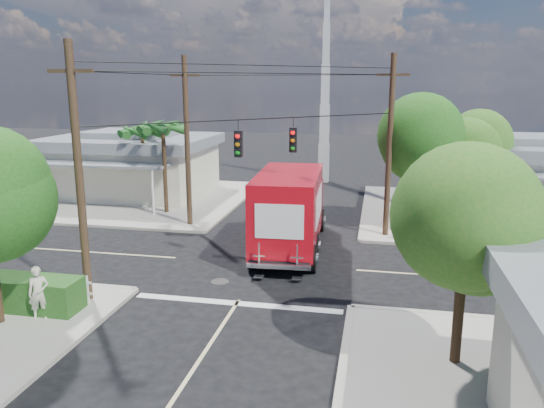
# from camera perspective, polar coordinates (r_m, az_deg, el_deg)

# --- Properties ---
(ground) EXTENTS (120.00, 120.00, 0.00)m
(ground) POSITION_cam_1_polar(r_m,az_deg,el_deg) (23.02, -0.99, -6.44)
(ground) COLOR black
(ground) RESTS_ON ground
(sidewalk_ne) EXTENTS (14.12, 14.12, 0.14)m
(sidewalk_ne) POSITION_cam_1_polar(r_m,az_deg,el_deg) (33.53, 21.75, -1.05)
(sidewalk_ne) COLOR #A8A297
(sidewalk_ne) RESTS_ON ground
(sidewalk_nw) EXTENTS (14.12, 14.12, 0.14)m
(sidewalk_nw) POSITION_cam_1_polar(r_m,az_deg,el_deg) (36.45, -14.14, 0.55)
(sidewalk_nw) COLOR #A8A297
(sidewalk_nw) RESTS_ON ground
(road_markings) EXTENTS (32.00, 32.00, 0.01)m
(road_markings) POSITION_cam_1_polar(r_m,az_deg,el_deg) (21.66, -1.84, -7.69)
(road_markings) COLOR beige
(road_markings) RESTS_ON ground
(building_ne) EXTENTS (11.80, 10.20, 4.50)m
(building_ne) POSITION_cam_1_polar(r_m,az_deg,el_deg) (34.48, 24.40, 2.90)
(building_ne) COLOR silver
(building_ne) RESTS_ON sidewalk_ne
(building_nw) EXTENTS (10.80, 10.20, 4.30)m
(building_nw) POSITION_cam_1_polar(r_m,az_deg,el_deg) (37.96, -14.83, 4.30)
(building_nw) COLOR beige
(building_nw) RESTS_ON sidewalk_nw
(radio_tower) EXTENTS (0.80, 0.80, 17.00)m
(radio_tower) POSITION_cam_1_polar(r_m,az_deg,el_deg) (41.46, 5.71, 10.11)
(radio_tower) COLOR silver
(radio_tower) RESTS_ON ground
(tree_ne_front) EXTENTS (4.21, 4.14, 6.66)m
(tree_ne_front) POSITION_cam_1_polar(r_m,az_deg,el_deg) (28.22, 16.60, 6.56)
(tree_ne_front) COLOR #422D1C
(tree_ne_front) RESTS_ON sidewalk_ne
(tree_ne_back) EXTENTS (3.77, 3.66, 5.82)m
(tree_ne_back) POSITION_cam_1_polar(r_m,az_deg,el_deg) (30.78, 21.03, 5.64)
(tree_ne_back) COLOR #422D1C
(tree_ne_back) RESTS_ON sidewalk_ne
(tree_se) EXTENTS (3.67, 3.54, 5.62)m
(tree_se) POSITION_cam_1_polar(r_m,az_deg,el_deg) (14.60, 20.20, -2.12)
(tree_se) COLOR #422D1C
(tree_se) RESTS_ON sidewalk_se
(palm_nw_front) EXTENTS (3.01, 3.08, 5.59)m
(palm_nw_front) POSITION_cam_1_polar(r_m,az_deg,el_deg) (31.29, -11.66, 7.91)
(palm_nw_front) COLOR #422D1C
(palm_nw_front) RESTS_ON sidewalk_nw
(palm_nw_back) EXTENTS (3.01, 3.08, 5.19)m
(palm_nw_back) POSITION_cam_1_polar(r_m,az_deg,el_deg) (33.50, -13.80, 7.48)
(palm_nw_back) COLOR #422D1C
(palm_nw_back) RESTS_ON sidewalk_nw
(utility_poles) EXTENTS (12.00, 10.68, 9.00)m
(utility_poles) POSITION_cam_1_polar(r_m,az_deg,el_deg) (23.84, -3.94, 5.77)
(utility_poles) COLOR #473321
(utility_poles) RESTS_ON ground
(picket_fence) EXTENTS (5.94, 0.06, 1.00)m
(picket_fence) POSITION_cam_1_polar(r_m,az_deg,el_deg) (21.16, -25.87, -7.60)
(picket_fence) COLOR silver
(picket_fence) RESTS_ON sidewalk_sw
(vending_boxes) EXTENTS (1.90, 0.50, 1.10)m
(vending_boxes) POSITION_cam_1_polar(r_m,az_deg,el_deg) (28.32, 14.74, -1.70)
(vending_boxes) COLOR red
(vending_boxes) RESTS_ON sidewalk_ne
(delivery_truck) EXTENTS (3.20, 8.80, 3.75)m
(delivery_truck) POSITION_cam_1_polar(r_m,az_deg,el_deg) (24.48, 1.98, -0.62)
(delivery_truck) COLOR black
(delivery_truck) RESTS_ON ground
(parked_car) EXTENTS (6.51, 3.58, 1.73)m
(parked_car) POSITION_cam_1_polar(r_m,az_deg,el_deg) (24.19, 25.53, -4.62)
(parked_car) COLOR silver
(parked_car) RESTS_ON ground
(pedestrian) EXTENTS (0.77, 0.70, 1.77)m
(pedestrian) POSITION_cam_1_polar(r_m,az_deg,el_deg) (18.87, -23.81, -8.73)
(pedestrian) COLOR beige
(pedestrian) RESTS_ON sidewalk_sw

